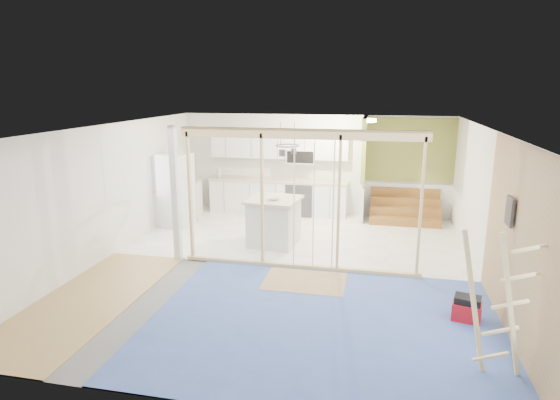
% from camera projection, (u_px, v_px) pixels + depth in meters
% --- Properties ---
extents(room, '(7.01, 8.01, 2.61)m').
position_uv_depth(room, '(283.00, 200.00, 8.46)').
color(room, slate).
rests_on(room, ground).
extents(floor_overlays, '(7.00, 8.00, 0.03)m').
position_uv_depth(floor_overlays, '(288.00, 266.00, 8.81)').
color(floor_overlays, white).
rests_on(floor_overlays, room).
extents(stud_frame, '(4.66, 0.14, 2.60)m').
position_uv_depth(stud_frame, '(269.00, 183.00, 8.44)').
color(stud_frame, tan).
rests_on(stud_frame, room).
extents(base_cabinets, '(4.45, 2.24, 0.93)m').
position_uv_depth(base_cabinets, '(249.00, 198.00, 12.17)').
color(base_cabinets, white).
rests_on(base_cabinets, room).
extents(upper_cabinets, '(3.60, 0.41, 0.85)m').
position_uv_depth(upper_cabinets, '(281.00, 145.00, 12.13)').
color(upper_cabinets, white).
rests_on(upper_cabinets, room).
extents(green_partition, '(2.25, 1.51, 2.60)m').
position_uv_depth(green_partition, '(393.00, 184.00, 11.61)').
color(green_partition, olive).
rests_on(green_partition, room).
extents(pot_rack, '(0.52, 0.52, 0.72)m').
position_uv_depth(pot_rack, '(287.00, 148.00, 10.15)').
color(pot_rack, black).
rests_on(pot_rack, room).
extents(sheathing_panel, '(0.02, 4.00, 2.60)m').
position_uv_depth(sheathing_panel, '(523.00, 251.00, 5.86)').
color(sheathing_panel, tan).
rests_on(sheathing_panel, room).
extents(electrical_panel, '(0.04, 0.30, 0.40)m').
position_uv_depth(electrical_panel, '(510.00, 211.00, 6.35)').
color(electrical_panel, '#3C3C42').
rests_on(electrical_panel, room).
extents(ceiling_light, '(0.32, 0.32, 0.08)m').
position_uv_depth(ceiling_light, '(369.00, 120.00, 10.73)').
color(ceiling_light, '#FFEABF').
rests_on(ceiling_light, room).
extents(fridge, '(0.83, 0.80, 1.75)m').
position_uv_depth(fridge, '(175.00, 190.00, 11.20)').
color(fridge, silver).
rests_on(fridge, room).
extents(island, '(1.15, 1.15, 1.02)m').
position_uv_depth(island, '(274.00, 222.00, 9.90)').
color(island, silver).
rests_on(island, room).
extents(bowl, '(0.31, 0.31, 0.06)m').
position_uv_depth(bowl, '(274.00, 198.00, 9.66)').
color(bowl, white).
rests_on(bowl, island).
extents(soap_bottle_a, '(0.15, 0.15, 0.33)m').
position_uv_depth(soap_bottle_a, '(219.00, 171.00, 12.46)').
color(soap_bottle_a, '#B1B9C5').
rests_on(soap_bottle_a, base_cabinets).
extents(soap_bottle_b, '(0.10, 0.10, 0.19)m').
position_uv_depth(soap_bottle_b, '(313.00, 177.00, 12.07)').
color(soap_bottle_b, white).
rests_on(soap_bottle_b, base_cabinets).
extents(toolbox, '(0.45, 0.38, 0.38)m').
position_uv_depth(toolbox, '(467.00, 309.00, 6.73)').
color(toolbox, '#A80F18').
rests_on(toolbox, room).
extents(ladder, '(0.94, 0.13, 1.76)m').
position_uv_depth(ladder, '(497.00, 305.00, 5.28)').
color(ladder, beige).
rests_on(ladder, room).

